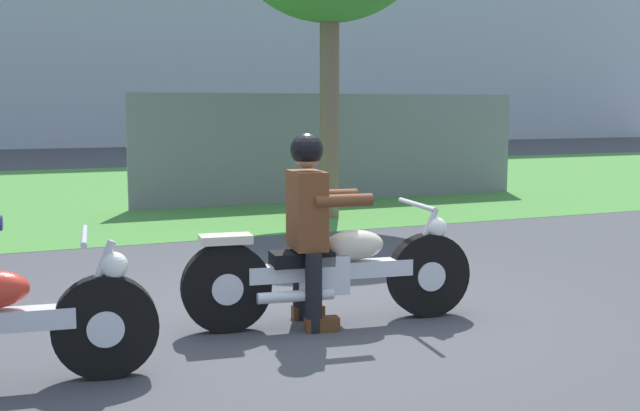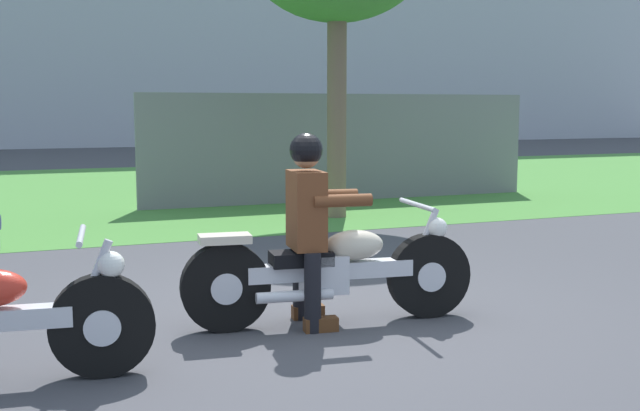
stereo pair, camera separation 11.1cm
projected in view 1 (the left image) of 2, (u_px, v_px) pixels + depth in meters
ground at (310, 319)px, 5.92m from camera, size 120.00×120.00×0.00m
grass_verge at (109, 192)px, 14.81m from camera, size 60.00×12.00×0.01m
motorcycle_lead at (332, 271)px, 5.76m from camera, size 2.17×0.66×0.87m
rider_lead at (309, 214)px, 5.67m from camera, size 0.59×0.51×1.40m
fence_segment at (337, 147)px, 13.37m from camera, size 7.00×0.06×1.80m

